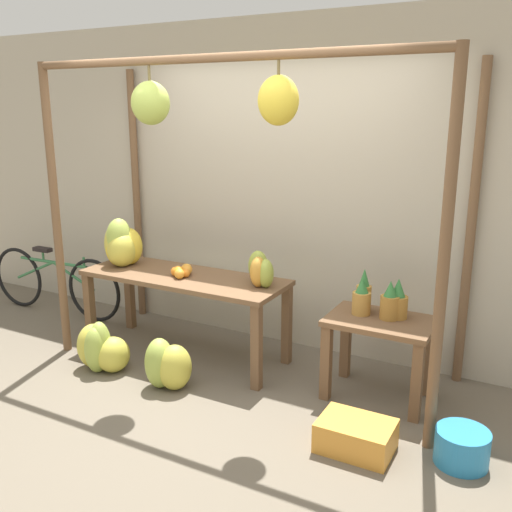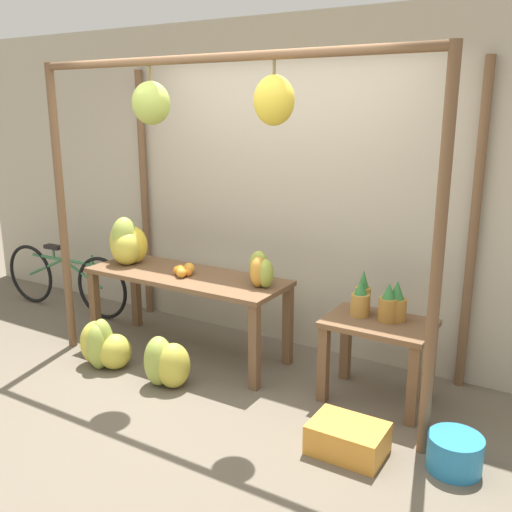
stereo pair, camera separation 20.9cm
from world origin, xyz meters
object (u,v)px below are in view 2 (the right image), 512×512
at_px(pineapple_cluster, 378,301).
at_px(fruit_crate_white, 348,438).
at_px(banana_pile_ground_left, 103,346).
at_px(blue_bucket, 455,453).
at_px(banana_pile_ground_right, 167,364).
at_px(banana_pile_on_table, 127,245).
at_px(papaya_pile, 261,270).
at_px(orange_pile, 184,270).
at_px(parked_bicycle, 65,279).

distance_m(pineapple_cluster, fruit_crate_white, 1.01).
distance_m(banana_pile_ground_left, fruit_crate_white, 2.18).
bearing_deg(banana_pile_ground_left, fruit_crate_white, -2.47).
bearing_deg(banana_pile_ground_left, blue_bucket, 1.47).
bearing_deg(blue_bucket, fruit_crate_white, -164.64).
xyz_separation_m(banana_pile_ground_right, fruit_crate_white, (1.53, -0.11, -0.08)).
relative_size(banana_pile_on_table, banana_pile_ground_left, 0.76).
xyz_separation_m(banana_pile_on_table, pineapple_cluster, (2.29, 0.12, -0.16)).
xyz_separation_m(blue_bucket, papaya_pile, (-1.66, 0.57, 0.73)).
bearing_deg(orange_pile, papaya_pile, 7.51).
bearing_deg(banana_pile_ground_left, pineapple_cluster, 18.42).
bearing_deg(orange_pile, banana_pile_ground_right, -66.72).
height_order(orange_pile, banana_pile_ground_right, orange_pile).
xyz_separation_m(orange_pile, blue_bucket, (2.36, -0.47, -0.65)).
height_order(banana_pile_on_table, parked_bicycle, banana_pile_on_table).
height_order(banana_pile_ground_right, fruit_crate_white, banana_pile_ground_right).
bearing_deg(papaya_pile, banana_pile_ground_left, -150.34).
xyz_separation_m(pineapple_cluster, parked_bicycle, (-3.40, 0.09, -0.39)).
xyz_separation_m(pineapple_cluster, blue_bucket, (0.72, -0.62, -0.62)).
distance_m(pineapple_cluster, blue_bucket, 1.13).
height_order(banana_pile_on_table, pineapple_cluster, banana_pile_on_table).
bearing_deg(parked_bicycle, banana_pile_ground_right, -20.83).
bearing_deg(blue_bucket, banana_pile_ground_right, -178.56).
bearing_deg(pineapple_cluster, banana_pile_on_table, -176.96).
relative_size(banana_pile_ground_left, fruit_crate_white, 1.21).
xyz_separation_m(banana_pile_ground_left, blue_bucket, (2.78, 0.07, -0.07)).
xyz_separation_m(pineapple_cluster, fruit_crate_white, (0.12, -0.78, -0.64)).
height_order(banana_pile_ground_left, parked_bicycle, parked_bicycle).
bearing_deg(fruit_crate_white, banana_pile_on_table, 164.64).
relative_size(orange_pile, blue_bucket, 0.73).
bearing_deg(papaya_pile, banana_pile_on_table, -176.97).
distance_m(blue_bucket, papaya_pile, 1.90).
height_order(banana_pile_ground_right, parked_bicycle, parked_bicycle).
xyz_separation_m(banana_pile_ground_right, parked_bicycle, (-1.99, 0.76, 0.16)).
distance_m(banana_pile_ground_left, papaya_pile, 1.44).
distance_m(banana_pile_on_table, papaya_pile, 1.35).
bearing_deg(banana_pile_ground_right, fruit_crate_white, -4.19).
xyz_separation_m(fruit_crate_white, blue_bucket, (0.60, 0.17, 0.01)).
distance_m(pineapple_cluster, parked_bicycle, 3.43).
xyz_separation_m(pineapple_cluster, banana_pile_ground_right, (-1.41, -0.67, -0.56)).
bearing_deg(banana_pile_on_table, papaya_pile, 3.03).
xyz_separation_m(orange_pile, fruit_crate_white, (1.75, -0.64, -0.66)).
relative_size(banana_pile_on_table, orange_pile, 1.80).
height_order(parked_bicycle, papaya_pile, papaya_pile).
distance_m(orange_pile, blue_bucket, 2.49).
distance_m(banana_pile_on_table, orange_pile, 0.66).
distance_m(banana_pile_on_table, banana_pile_ground_right, 1.26).
bearing_deg(pineapple_cluster, parked_bicycle, 178.52).
bearing_deg(parked_bicycle, pineapple_cluster, -1.48).
relative_size(banana_pile_on_table, blue_bucket, 1.32).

